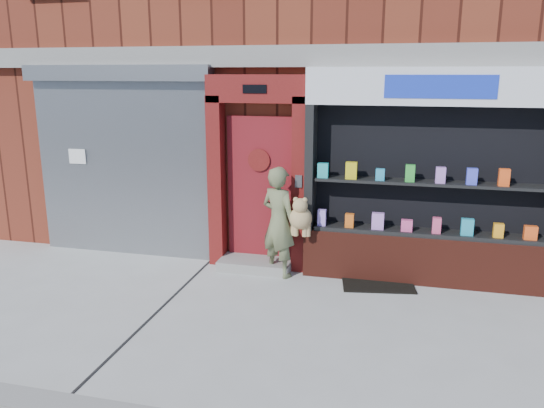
% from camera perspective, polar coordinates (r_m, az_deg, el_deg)
% --- Properties ---
extents(ground, '(80.00, 80.00, 0.00)m').
position_cam_1_polar(ground, '(6.51, 0.65, -12.77)').
color(ground, '#9E9E99').
rests_on(ground, ground).
extents(building, '(12.00, 8.16, 8.00)m').
position_cam_1_polar(building, '(11.77, 7.78, 19.09)').
color(building, maroon).
rests_on(building, ground).
extents(shutter_bay, '(3.10, 0.30, 3.04)m').
position_cam_1_polar(shutter_bay, '(8.81, -15.75, 5.57)').
color(shutter_bay, gray).
rests_on(shutter_bay, ground).
extents(red_door_bay, '(1.52, 0.58, 2.90)m').
position_cam_1_polar(red_door_bay, '(7.94, -1.53, 3.30)').
color(red_door_bay, '#5D1010').
rests_on(red_door_bay, ground).
extents(pharmacy_bay, '(3.50, 0.41, 3.00)m').
position_cam_1_polar(pharmacy_bay, '(7.64, 16.75, 1.64)').
color(pharmacy_bay, '#581F14').
rests_on(pharmacy_bay, ground).
extents(woman, '(0.85, 0.63, 1.63)m').
position_cam_1_polar(woman, '(7.67, 1.01, -1.87)').
color(woman, '#666D47').
rests_on(woman, ground).
extents(doormat, '(1.09, 0.85, 0.02)m').
position_cam_1_polar(doormat, '(7.78, 11.27, -8.32)').
color(doormat, black).
rests_on(doormat, ground).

